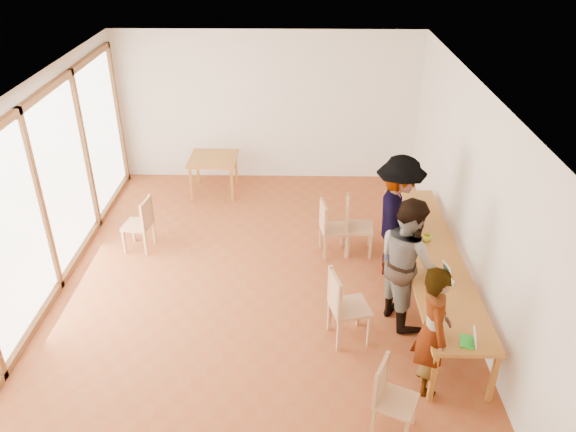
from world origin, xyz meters
TOP-DOWN VIEW (x-y plane):
  - ground at (0.00, 0.00)m, footprint 8.00×8.00m
  - wall_back at (0.00, 4.00)m, footprint 6.00×0.10m
  - wall_right at (3.00, 0.00)m, footprint 0.10×8.00m
  - window_wall at (-2.96, 0.00)m, footprint 0.10×8.00m
  - ceiling at (0.00, 0.00)m, footprint 6.00×8.00m
  - communal_table at (2.50, -0.14)m, footprint 0.80×4.00m
  - side_table at (-1.03, 3.20)m, footprint 0.90×0.90m
  - chair_near at (1.58, -2.47)m, footprint 0.55×0.55m
  - chair_mid at (1.19, -1.05)m, footprint 0.58×0.58m
  - chair_far at (1.11, 1.02)m, footprint 0.50×0.50m
  - chair_empty at (1.50, 1.09)m, footprint 0.48×0.48m
  - chair_spare at (-1.91, 1.11)m, footprint 0.49×0.49m
  - person_near at (2.15, -1.84)m, footprint 0.41×0.62m
  - person_mid at (2.06, -0.57)m, footprint 0.96×1.08m
  - person_far at (2.09, 0.55)m, footprint 0.87×1.33m
  - laptop_near at (2.55, -1.95)m, footprint 0.23×0.25m
  - laptop_mid at (2.54, -0.67)m, footprint 0.24×0.26m
  - laptop_far at (2.40, 0.80)m, footprint 0.28×0.29m
  - yellow_mug at (2.49, 0.21)m, footprint 0.13×0.13m
  - green_bottle at (2.32, -1.35)m, footprint 0.07×0.07m
  - clear_glass at (2.60, 1.19)m, footprint 0.07×0.07m
  - condiment_cup at (2.59, -0.87)m, footprint 0.08×0.08m
  - pink_phone at (2.30, 0.59)m, footprint 0.05×0.10m
  - black_pouch at (2.22, 0.30)m, footprint 0.16×0.26m

SIDE VIEW (x-z plane):
  - ground at x=0.00m, z-range 0.00..0.00m
  - chair_near at x=1.58m, z-range 0.31..0.78m
  - chair_spare at x=-1.91m, z-range 0.32..0.81m
  - chair_far at x=1.11m, z-range 0.32..0.82m
  - chair_empty at x=1.50m, z-range 0.33..0.85m
  - chair_mid at x=1.19m, z-range 0.36..0.90m
  - side_table at x=-1.03m, z-range 0.29..1.04m
  - communal_table at x=2.50m, z-range 0.33..1.08m
  - pink_phone at x=2.30m, z-range 0.75..0.76m
  - condiment_cup at x=2.59m, z-range 0.75..0.81m
  - clear_glass at x=2.60m, z-range 0.75..0.84m
  - black_pouch at x=2.22m, z-range 0.75..0.84m
  - yellow_mug at x=2.49m, z-range 0.75..0.85m
  - laptop_near at x=2.55m, z-range 0.71..0.89m
  - laptop_mid at x=2.54m, z-range 0.71..0.90m
  - laptop_far at x=2.40m, z-range 0.71..0.90m
  - person_near at x=2.15m, z-range 0.00..1.67m
  - green_bottle at x=2.32m, z-range 0.75..1.03m
  - person_mid at x=2.06m, z-range 0.00..1.84m
  - person_far at x=2.09m, z-range 0.00..1.92m
  - wall_back at x=0.00m, z-range 0.00..3.00m
  - wall_right at x=3.00m, z-range 0.00..3.00m
  - window_wall at x=-2.96m, z-range 0.00..3.00m
  - ceiling at x=0.00m, z-range 3.00..3.04m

